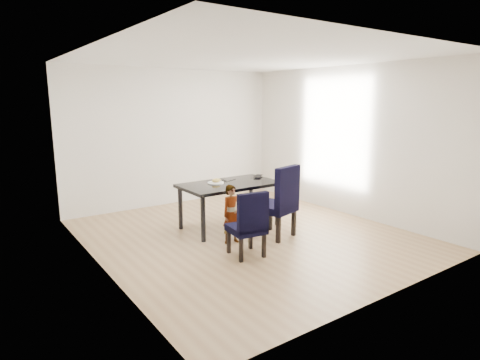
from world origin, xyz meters
TOP-DOWN VIEW (x-y plane):
  - floor at (0.00, 0.00)m, footprint 4.50×5.00m
  - ceiling at (0.00, 0.00)m, footprint 4.50×5.00m
  - wall_back at (0.00, 2.50)m, footprint 4.50×0.01m
  - wall_front at (0.00, -2.50)m, footprint 4.50×0.01m
  - wall_left at (-2.25, 0.00)m, footprint 0.01×5.00m
  - wall_right at (2.25, 0.00)m, footprint 0.01×5.00m
  - dining_table at (0.00, 0.50)m, footprint 1.60×0.90m
  - chair_left at (-0.51, -0.67)m, footprint 0.49×0.51m
  - chair_right at (0.31, -0.28)m, footprint 0.67×0.68m
  - child at (-0.39, -0.15)m, footprint 0.33×0.22m
  - plate at (-0.19, 0.62)m, footprint 0.33×0.33m
  - sandwich at (-0.18, 0.62)m, footprint 0.18×0.13m
  - laptop at (0.68, 0.68)m, footprint 0.35×0.34m
  - cable_tangle at (-0.04, 0.64)m, footprint 0.19×0.19m

SIDE VIEW (x-z plane):
  - floor at x=0.00m, z-range -0.01..0.00m
  - dining_table at x=0.00m, z-range 0.00..0.75m
  - child at x=-0.39m, z-range 0.00..0.88m
  - chair_left at x=-0.51m, z-range 0.00..0.91m
  - chair_right at x=0.31m, z-range 0.00..1.12m
  - cable_tangle at x=-0.04m, z-range 0.75..0.76m
  - plate at x=-0.19m, z-range 0.75..0.76m
  - laptop at x=0.68m, z-range 0.75..0.77m
  - sandwich at x=-0.18m, z-range 0.76..0.83m
  - wall_back at x=0.00m, z-range 0.00..2.70m
  - wall_front at x=0.00m, z-range 0.00..2.70m
  - wall_left at x=-2.25m, z-range 0.00..2.70m
  - wall_right at x=2.25m, z-range 0.00..2.70m
  - ceiling at x=0.00m, z-range 2.70..2.71m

